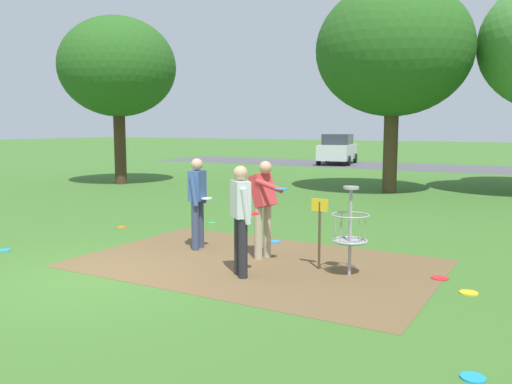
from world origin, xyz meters
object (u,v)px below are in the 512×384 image
object	(u,v)px
player_throwing	(264,203)
frisbee_mid_grass	(212,223)
frisbee_far_left	(469,293)
frisbee_scattered_b	(440,278)
player_foreground_watching	(241,214)
tree_mid_center	(118,67)
parked_car_leftmost	(338,149)
player_waiting_left	(198,198)
frisbee_scattered_a	(473,378)
disc_golf_basket	(347,227)
tree_mid_left	(393,51)
frisbee_near_basket	(275,242)
frisbee_by_tee	(4,250)
frisbee_far_right	(122,227)

from	to	relation	value
player_throwing	frisbee_mid_grass	size ratio (longest dim) A/B	8.18
frisbee_far_left	frisbee_scattered_b	world-z (taller)	same
player_foreground_watching	tree_mid_center	xyz separation A→B (m)	(-11.15, 8.93, 3.64)
player_foreground_watching	parked_car_leftmost	size ratio (longest dim) A/B	0.38
frisbee_far_left	parked_car_leftmost	world-z (taller)	parked_car_leftmost
player_waiting_left	parked_car_leftmost	world-z (taller)	parked_car_leftmost
frisbee_scattered_a	tree_mid_center	world-z (taller)	tree_mid_center
disc_golf_basket	parked_car_leftmost	xyz separation A→B (m)	(-9.09, 23.09, 0.17)
tree_mid_left	player_throwing	bearing A→B (deg)	-86.10
tree_mid_left	tree_mid_center	bearing A→B (deg)	-166.20
frisbee_mid_grass	player_throwing	bearing A→B (deg)	-40.91
frisbee_far_left	frisbee_scattered_a	size ratio (longest dim) A/B	1.13
disc_golf_basket	frisbee_near_basket	world-z (taller)	disc_golf_basket
frisbee_scattered_a	tree_mid_left	bearing A→B (deg)	108.89
frisbee_near_basket	frisbee_scattered_a	world-z (taller)	same
disc_golf_basket	parked_car_leftmost	distance (m)	24.82
frisbee_by_tee	frisbee_scattered_b	distance (m)	7.69
frisbee_by_tee	tree_mid_left	world-z (taller)	tree_mid_left
player_foreground_watching	frisbee_mid_grass	distance (m)	4.65
tree_mid_left	frisbee_far_right	bearing A→B (deg)	-110.28
frisbee_scattered_b	tree_mid_left	size ratio (longest dim) A/B	0.04
player_throwing	frisbee_far_left	size ratio (longest dim) A/B	6.71
frisbee_scattered_b	frisbee_scattered_a	bearing A→B (deg)	-74.21
frisbee_scattered_b	parked_car_leftmost	distance (m)	24.90
disc_golf_basket	frisbee_far_left	distance (m)	1.96
frisbee_far_right	tree_mid_center	xyz separation A→B (m)	(-6.73, 6.93, 4.60)
frisbee_scattered_b	tree_mid_left	distance (m)	11.74
player_foreground_watching	frisbee_far_right	distance (m)	4.95
frisbee_far_left	tree_mid_left	bearing A→B (deg)	111.23
player_waiting_left	frisbee_scattered_a	size ratio (longest dim) A/B	7.56
player_foreground_watching	parked_car_leftmost	bearing A→B (deg)	107.84
frisbee_by_tee	tree_mid_center	bearing A→B (deg)	123.67
player_waiting_left	frisbee_by_tee	world-z (taller)	player_waiting_left
frisbee_near_basket	tree_mid_center	distance (m)	13.18
frisbee_scattered_b	parked_car_leftmost	xyz separation A→B (m)	(-10.41, 22.60, 0.91)
frisbee_by_tee	tree_mid_center	xyz separation A→B (m)	(-6.46, 9.70, 4.60)
frisbee_near_basket	frisbee_mid_grass	size ratio (longest dim) A/B	1.08
player_waiting_left	frisbee_by_tee	xyz separation A→B (m)	(-3.03, -1.94, -0.96)
frisbee_near_basket	disc_golf_basket	bearing A→B (deg)	-36.39
frisbee_by_tee	frisbee_mid_grass	size ratio (longest dim) A/B	1.09
frisbee_far_left	parked_car_leftmost	xyz separation A→B (m)	(-10.90, 23.14, 0.91)
frisbee_far_right	frisbee_scattered_a	size ratio (longest dim) A/B	0.93
frisbee_scattered_a	tree_mid_center	distance (m)	18.80
disc_golf_basket	tree_mid_center	bearing A→B (deg)	147.31
frisbee_scattered_b	tree_mid_center	distance (m)	16.43
frisbee_mid_grass	frisbee_scattered_b	distance (m)	6.01
frisbee_mid_grass	tree_mid_center	size ratio (longest dim) A/B	0.03
player_foreground_watching	frisbee_far_left	size ratio (longest dim) A/B	6.71
player_throwing	frisbee_by_tee	distance (m)	4.94
tree_mid_left	player_foreground_watching	bearing A→B (deg)	-85.31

